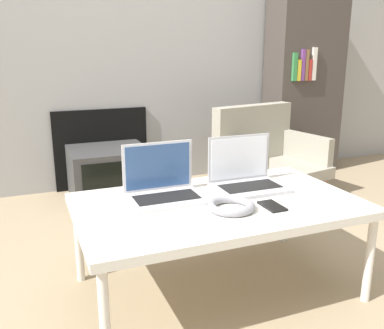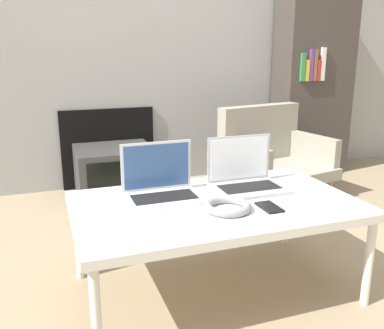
{
  "view_description": "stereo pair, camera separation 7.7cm",
  "coord_description": "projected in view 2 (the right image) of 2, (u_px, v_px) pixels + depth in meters",
  "views": [
    {
      "loc": [
        -0.74,
        -1.35,
        1.04
      ],
      "look_at": [
        0.0,
        0.49,
        0.51
      ],
      "focal_mm": 40.0,
      "sensor_mm": 36.0,
      "label": 1
    },
    {
      "loc": [
        -0.67,
        -1.38,
        1.04
      ],
      "look_at": [
        0.0,
        0.49,
        0.51
      ],
      "focal_mm": 40.0,
      "sensor_mm": 36.0,
      "label": 2
    }
  ],
  "objects": [
    {
      "name": "headphones",
      "position": [
        228.0,
        206.0,
        1.7
      ],
      "size": [
        0.19,
        0.19,
        0.03
      ],
      "color": "gray",
      "rests_on": "table"
    },
    {
      "name": "tv",
      "position": [
        115.0,
        172.0,
        3.1
      ],
      "size": [
        0.54,
        0.49,
        0.36
      ],
      "color": "#383838",
      "rests_on": "ground_plane"
    },
    {
      "name": "phone",
      "position": [
        269.0,
        207.0,
        1.73
      ],
      "size": [
        0.07,
        0.13,
        0.01
      ],
      "color": "black",
      "rests_on": "table"
    },
    {
      "name": "laptop_left",
      "position": [
        161.0,
        186.0,
        1.84
      ],
      "size": [
        0.32,
        0.24,
        0.23
      ],
      "rotation": [
        0.0,
        0.0,
        -0.0
      ],
      "color": "silver",
      "rests_on": "table"
    },
    {
      "name": "wall_back",
      "position": [
        127.0,
        14.0,
        3.14
      ],
      "size": [
        7.0,
        0.08,
        2.6
      ],
      "color": "#999999",
      "rests_on": "ground_plane"
    },
    {
      "name": "table",
      "position": [
        216.0,
        209.0,
        1.81
      ],
      "size": [
        1.18,
        0.71,
        0.42
      ],
      "color": "silver",
      "rests_on": "ground_plane"
    },
    {
      "name": "bookshelf",
      "position": [
        312.0,
        88.0,
        3.59
      ],
      "size": [
        0.62,
        0.32,
        1.44
      ],
      "color": "#3F3833",
      "rests_on": "ground_plane"
    },
    {
      "name": "armchair",
      "position": [
        271.0,
        153.0,
        3.1
      ],
      "size": [
        0.78,
        0.69,
        0.64
      ],
      "rotation": [
        0.0,
        0.0,
        0.2
      ],
      "color": "gray",
      "rests_on": "ground_plane"
    },
    {
      "name": "laptop_right",
      "position": [
        245.0,
        177.0,
        1.97
      ],
      "size": [
        0.32,
        0.24,
        0.23
      ],
      "rotation": [
        0.0,
        0.0,
        -0.01
      ],
      "color": "#B2B2B7",
      "rests_on": "table"
    },
    {
      "name": "ground_plane",
      "position": [
        232.0,
        313.0,
        1.74
      ],
      "size": [
        14.0,
        14.0,
        0.0
      ],
      "primitive_type": "plane",
      "color": "#998466"
    }
  ]
}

